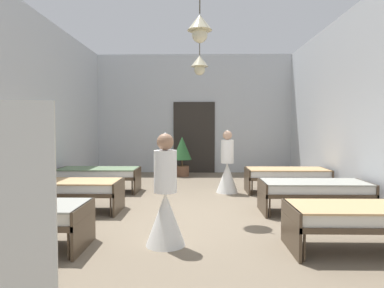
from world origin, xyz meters
The scene contains 11 objects.
ground_plane centered at (0.00, 0.00, -0.05)m, with size 7.17×11.52×0.10m, color #7A6B56.
room_shell centered at (0.00, 1.37, 2.01)m, with size 6.97×11.12×4.01m.
bed_left_row_0 centered at (-2.23, -1.90, 0.44)m, with size 1.90×0.84×0.57m.
bed_right_row_0 centered at (2.23, -1.90, 0.44)m, with size 1.90×0.84×0.57m.
bed_left_row_1 centered at (-2.23, 0.00, 0.44)m, with size 1.90×0.84×0.57m.
bed_right_row_1 centered at (2.23, 0.00, 0.44)m, with size 1.90×0.84×0.57m.
bed_left_row_2 centered at (-2.23, 1.90, 0.44)m, with size 1.90×0.84×0.57m.
bed_right_row_2 centered at (2.23, 1.90, 0.44)m, with size 1.90×0.84×0.57m.
nurse_near_aisle centered at (-0.28, -1.73, 0.53)m, with size 0.52×0.52×1.49m.
nurse_mid_aisle centered at (0.83, 1.90, 0.53)m, with size 0.52×0.52×1.49m.
potted_plant centered at (-0.37, 4.55, 0.75)m, with size 0.60×0.60×1.25m.
Camera 1 is at (0.15, -6.12, 1.55)m, focal length 31.81 mm.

